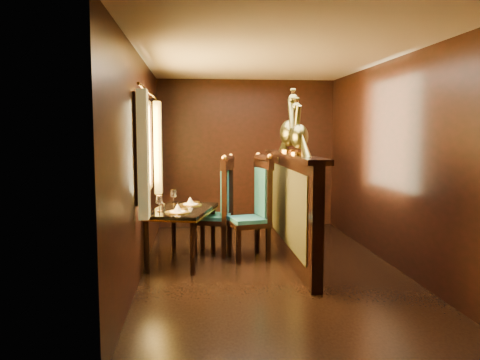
% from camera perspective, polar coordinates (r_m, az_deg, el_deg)
% --- Properties ---
extents(ground, '(5.00, 5.00, 0.00)m').
position_cam_1_polar(ground, '(5.75, 3.59, -10.56)').
color(ground, black).
rests_on(ground, ground).
extents(room_shell, '(3.04, 5.04, 2.52)m').
position_cam_1_polar(room_shell, '(5.52, 2.79, 5.41)').
color(room_shell, black).
rests_on(room_shell, ground).
extents(partition, '(0.26, 2.70, 1.36)m').
position_cam_1_polar(partition, '(5.94, 6.24, -2.99)').
color(partition, black).
rests_on(partition, ground).
extents(dining_table, '(0.98, 1.29, 0.87)m').
position_cam_1_polar(dining_table, '(5.89, -7.13, -4.12)').
color(dining_table, black).
rests_on(dining_table, ground).
extents(chair_left, '(0.59, 0.61, 1.36)m').
position_cam_1_polar(chair_left, '(6.01, 2.14, -2.92)').
color(chair_left, black).
rests_on(chair_left, ground).
extents(chair_right, '(0.60, 0.62, 1.34)m').
position_cam_1_polar(chair_right, '(6.20, -2.25, -2.75)').
color(chair_right, black).
rests_on(chair_right, ground).
extents(peacock_left, '(0.21, 0.57, 0.68)m').
position_cam_1_polar(peacock_left, '(5.48, 7.26, 6.58)').
color(peacock_left, '#1A4F2F').
rests_on(peacock_left, partition).
extents(peacock_right, '(0.25, 0.67, 0.80)m').
position_cam_1_polar(peacock_right, '(6.03, 6.07, 7.12)').
color(peacock_right, '#1A4F2F').
rests_on(peacock_right, partition).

